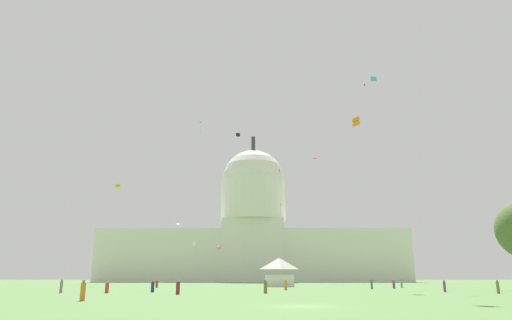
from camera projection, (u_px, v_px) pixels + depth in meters
ground_plane at (301, 306)px, 30.76m from camera, size 800.00×800.00×0.00m
capitol_building at (253, 233)px, 199.61m from camera, size 133.81×29.07×66.04m
event_tent at (279, 272)px, 96.93m from camera, size 6.43×5.12×6.09m
person_purple_lawn_far_left at (394, 285)px, 81.03m from camera, size 0.47×0.47×1.50m
person_red_back_left at (107, 288)px, 57.23m from camera, size 0.62×0.62×1.47m
person_olive_mid_center at (498, 287)px, 55.38m from camera, size 0.45×0.45×1.64m
person_grey_mid_left at (402, 284)px, 86.87m from camera, size 0.39×0.39×1.66m
person_maroon_aisle_center at (178, 288)px, 52.70m from camera, size 0.54×0.54×1.65m
person_purple_mid_right at (445, 286)px, 61.84m from camera, size 0.48×0.48×1.64m
person_olive_front_left at (265, 287)px, 56.49m from camera, size 0.48×0.48×1.69m
person_orange_edge_west at (83, 291)px, 38.06m from camera, size 0.45×0.45×1.76m
person_navy_edge_east at (153, 287)px, 60.68m from camera, size 0.54×0.54×1.53m
person_orange_near_tree_west at (286, 286)px, 70.79m from camera, size 0.43×0.43×1.54m
person_maroon_deep_crowd at (157, 284)px, 88.64m from camera, size 0.58×0.58×1.46m
person_grey_back_center at (61, 287)px, 57.52m from camera, size 0.45×0.45×1.71m
person_denim_back_right at (372, 284)px, 77.01m from camera, size 0.47×0.47×1.68m
kite_green_high at (280, 171)px, 183.36m from camera, size 0.64×0.86×4.62m
kite_white_low at (194, 244)px, 91.78m from camera, size 0.87×0.85×2.04m
kite_red_high at (363, 85)px, 121.52m from camera, size 0.81×1.58×0.21m
kite_black_high at (238, 135)px, 157.59m from camera, size 1.53×1.53×1.22m
kite_gold_low at (245, 247)px, 121.48m from camera, size 0.30×1.11×0.86m
kite_magenta_high at (315, 160)px, 149.31m from camera, size 1.57×0.84×0.18m
kite_orange_mid at (356, 122)px, 75.26m from camera, size 1.20×1.10×1.59m
kite_yellow_mid at (117, 186)px, 108.97m from camera, size 1.33×1.31×1.13m
kite_blue_mid at (281, 206)px, 150.24m from camera, size 0.30×1.07×4.18m
kite_turquoise_high at (201, 124)px, 161.72m from camera, size 1.18×1.32×3.94m
kite_lime_mid at (178, 225)px, 175.49m from camera, size 1.36×0.93×0.37m
kite_pink_low at (219, 248)px, 149.38m from camera, size 1.44×1.44×1.24m
kite_cyan_high at (374, 79)px, 78.61m from camera, size 1.13×0.31×1.05m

